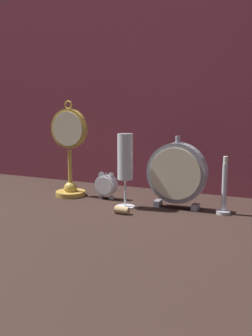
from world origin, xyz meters
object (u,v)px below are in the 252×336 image
wine_cork (122,210)px  champagne_flute (125,162)px  alarm_clock_twin_bell (106,184)px  pocket_watch_on_stand (70,155)px  brass_candlestick (224,194)px  mantel_clock_silver (177,173)px

wine_cork → champagne_flute: bearing=107.5°
alarm_clock_twin_bell → champagne_flute: 0.15m
alarm_clock_twin_bell → wine_cork: (0.12, -0.14, -0.04)m
pocket_watch_on_stand → alarm_clock_twin_bell: bearing=4.9°
pocket_watch_on_stand → alarm_clock_twin_bell: (0.13, 0.01, -0.09)m
pocket_watch_on_stand → wine_cork: bearing=-26.0°
champagne_flute → brass_candlestick: 0.31m
champagne_flute → pocket_watch_on_stand: bearing=166.8°
alarm_clock_twin_bell → mantel_clock_silver: 0.26m
mantel_clock_silver → brass_candlestick: size_ratio=1.31×
mantel_clock_silver → wine_cork: 0.20m
alarm_clock_twin_bell → wine_cork: bearing=-48.0°
pocket_watch_on_stand → alarm_clock_twin_bell: size_ratio=3.54×
champagne_flute → brass_candlestick: bearing=10.2°
alarm_clock_twin_bell → brass_candlestick: 0.39m
brass_candlestick → pocket_watch_on_stand: bearing=179.7°
mantel_clock_silver → champagne_flute: (-0.15, -0.05, 0.03)m
brass_candlestick → mantel_clock_silver: bearing=179.4°
alarm_clock_twin_bell → champagne_flute: size_ratio=0.41×
alarm_clock_twin_bell → mantel_clock_silver: size_ratio=0.42×
champagne_flute → brass_candlestick: size_ratio=1.35×
mantel_clock_silver → champagne_flute: 0.16m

